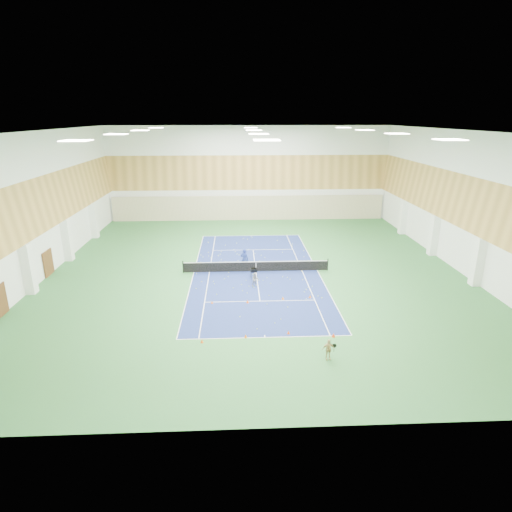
{
  "coord_description": "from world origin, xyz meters",
  "views": [
    {
      "loc": [
        -1.68,
        -35.53,
        13.18
      ],
      "look_at": [
        -0.08,
        -1.67,
        2.0
      ],
      "focal_mm": 30.0,
      "sensor_mm": 36.0,
      "label": 1
    }
  ],
  "objects_px": {
    "coach": "(244,259)",
    "tennis_net": "(256,266)",
    "child_apron": "(328,349)",
    "ball_cart": "(254,273)",
    "child_court": "(255,279)"
  },
  "relations": [
    {
      "from": "coach",
      "to": "tennis_net",
      "type": "bearing_deg",
      "value": 165.77
    },
    {
      "from": "child_apron",
      "to": "ball_cart",
      "type": "height_order",
      "value": "child_apron"
    },
    {
      "from": "ball_cart",
      "to": "child_court",
      "type": "bearing_deg",
      "value": -99.55
    },
    {
      "from": "coach",
      "to": "child_apron",
      "type": "bearing_deg",
      "value": 123.01
    },
    {
      "from": "coach",
      "to": "child_apron",
      "type": "relative_size",
      "value": 1.54
    },
    {
      "from": "tennis_net",
      "to": "coach",
      "type": "xyz_separation_m",
      "value": [
        -1.0,
        0.6,
        0.42
      ]
    },
    {
      "from": "child_court",
      "to": "ball_cart",
      "type": "height_order",
      "value": "child_court"
    },
    {
      "from": "coach",
      "to": "child_apron",
      "type": "height_order",
      "value": "coach"
    },
    {
      "from": "child_apron",
      "to": "child_court",
      "type": "bearing_deg",
      "value": 101.63
    },
    {
      "from": "tennis_net",
      "to": "coach",
      "type": "bearing_deg",
      "value": 148.97
    },
    {
      "from": "tennis_net",
      "to": "coach",
      "type": "relative_size",
      "value": 6.63
    },
    {
      "from": "tennis_net",
      "to": "child_apron",
      "type": "height_order",
      "value": "child_apron"
    },
    {
      "from": "coach",
      "to": "child_apron",
      "type": "distance_m",
      "value": 15.76
    },
    {
      "from": "child_court",
      "to": "child_apron",
      "type": "bearing_deg",
      "value": -85.63
    },
    {
      "from": "child_apron",
      "to": "ball_cart",
      "type": "relative_size",
      "value": 1.35
    }
  ]
}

